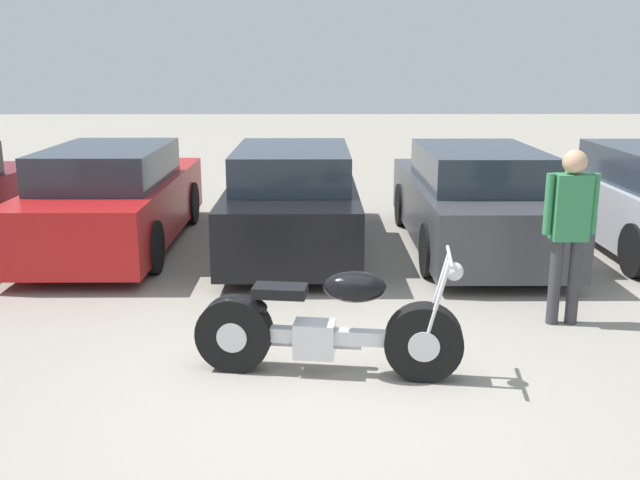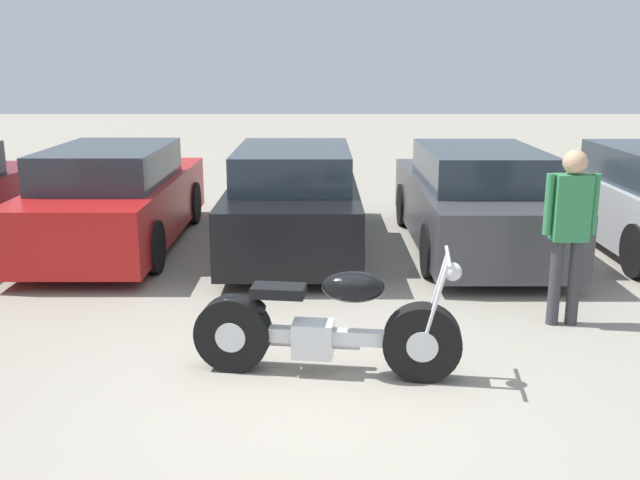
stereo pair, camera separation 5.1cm
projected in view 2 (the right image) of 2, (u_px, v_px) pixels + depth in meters
name	position (u px, v px, depth m)	size (l,w,h in m)	color
ground_plane	(317.00, 391.00, 5.71)	(60.00, 60.00, 0.00)	gray
motorcycle	(323.00, 327.00, 5.94)	(2.25, 0.73, 1.07)	black
parked_car_red	(117.00, 199.00, 10.02)	(1.78, 4.54, 1.44)	red
parked_car_black	(295.00, 200.00, 9.95)	(1.78, 4.54, 1.44)	black
parked_car_dark_grey	(475.00, 201.00, 9.87)	(1.78, 4.54, 1.44)	#3D3D42
person_standing	(570.00, 222.00, 6.91)	(0.52, 0.23, 1.75)	#38383D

